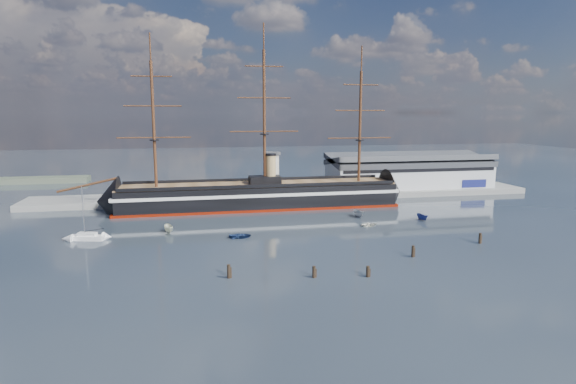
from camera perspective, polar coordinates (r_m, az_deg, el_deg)
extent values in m
plane|color=#1D242D|center=(138.15, -0.76, -3.37)|extent=(600.00, 600.00, 0.00)
cube|color=slate|center=(174.69, 0.25, -0.67)|extent=(180.00, 18.00, 2.00)
cube|color=#B7BABC|center=(192.84, 14.11, 2.10)|extent=(62.00, 20.00, 10.00)
cube|color=#3F4247|center=(192.24, 14.18, 3.76)|extent=(63.00, 21.00, 2.00)
cube|color=silver|center=(169.12, -1.87, 2.08)|extent=(4.00, 4.00, 14.00)
cube|color=#3F4247|center=(168.34, -1.88, 4.61)|extent=(5.00, 5.00, 1.00)
cube|color=black|center=(156.13, -3.48, -0.40)|extent=(88.03, 16.19, 7.00)
cube|color=silver|center=(155.93, -3.48, 0.03)|extent=(90.04, 16.44, 1.00)
cube|color=#671102|center=(156.79, -3.46, -1.72)|extent=(90.03, 16.40, 0.90)
cone|color=black|center=(156.70, -20.56, -1.06)|extent=(14.03, 15.71, 15.68)
cone|color=black|center=(168.99, 12.33, 0.04)|extent=(11.03, 15.70, 15.68)
cube|color=brown|center=(155.56, -3.49, 0.91)|extent=(88.03, 14.91, 0.40)
cube|color=black|center=(155.65, -2.77, 1.44)|extent=(10.01, 6.02, 2.50)
cylinder|color=tan|center=(155.53, -2.05, 2.74)|extent=(3.20, 3.20, 9.00)
cylinder|color=#381E0F|center=(156.86, -22.65, 0.78)|extent=(17.75, 0.74, 4.43)
cylinder|color=#381E0F|center=(152.77, -15.64, 7.66)|extent=(0.90, 0.90, 38.00)
cylinder|color=#381E0F|center=(154.18, -2.82, 8.74)|extent=(0.90, 0.90, 42.00)
cylinder|color=#381E0F|center=(162.23, 8.53, 7.62)|extent=(0.90, 0.90, 36.00)
cube|color=white|center=(126.60, -22.67, -5.03)|extent=(8.60, 4.61, 1.10)
cube|color=white|center=(126.40, -22.70, -4.64)|extent=(4.72, 2.91, 0.88)
cylinder|color=#B2B2B7|center=(125.32, -23.11, -2.11)|extent=(0.18, 0.18, 12.11)
imported|color=beige|center=(127.51, -13.92, -4.73)|extent=(6.69, 3.45, 2.55)
imported|color=navy|center=(119.62, -5.70, -5.43)|extent=(1.66, 3.55, 1.61)
imported|color=gray|center=(143.77, 8.38, -2.96)|extent=(6.59, 2.62, 2.60)
imported|color=white|center=(132.96, 9.62, -4.00)|extent=(1.23, 2.86, 1.32)
imported|color=navy|center=(143.31, 15.64, -3.25)|extent=(5.73, 2.64, 2.21)
cylinder|color=black|center=(91.71, -7.02, -10.10)|extent=(0.64, 0.64, 3.33)
cylinder|color=black|center=(92.89, 9.43, -9.90)|extent=(0.64, 0.64, 2.82)
cylinder|color=black|center=(107.01, 14.57, -7.47)|extent=(0.64, 0.64, 3.26)
cylinder|color=black|center=(122.74, 21.77, -5.68)|extent=(0.64, 0.64, 3.21)
cylinder|color=black|center=(91.44, 3.09, -10.10)|extent=(0.64, 0.64, 2.92)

